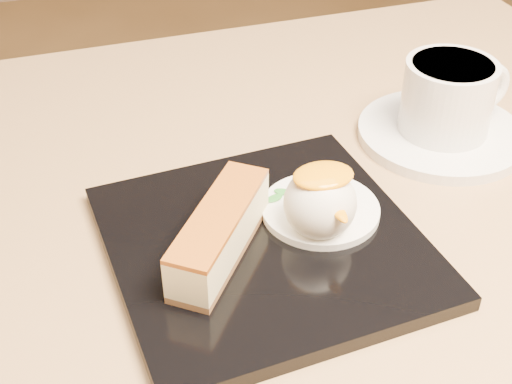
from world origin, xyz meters
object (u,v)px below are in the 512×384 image
object	(u,v)px
cheesecake	(220,232)
saucer	(441,134)
table	(320,380)
ice_cream_scoop	(320,203)
dessert_plate	(265,245)
coffee_cup	(450,96)

from	to	relation	value
cheesecake	saucer	size ratio (longest dim) A/B	0.74
saucer	table	bearing A→B (deg)	-145.54
table	cheesecake	distance (m)	0.20
ice_cream_scoop	saucer	distance (m)	0.19
ice_cream_scoop	saucer	size ratio (longest dim) A/B	0.35
dessert_plate	saucer	bearing A→B (deg)	25.12
saucer	coffee_cup	bearing A→B (deg)	5.54
cheesecake	saucer	bearing A→B (deg)	-28.84
table	saucer	world-z (taller)	saucer
dessert_plate	coffee_cup	distance (m)	0.23
table	saucer	xyz separation A→B (m)	(0.15, 0.11, 0.16)
table	coffee_cup	distance (m)	0.27
ice_cream_scoop	coffee_cup	world-z (taller)	coffee_cup
ice_cream_scoop	dessert_plate	bearing A→B (deg)	172.87
dessert_plate	saucer	size ratio (longest dim) A/B	1.47
coffee_cup	saucer	bearing A→B (deg)	-180.00
coffee_cup	ice_cream_scoop	bearing A→B (deg)	-154.22
table	saucer	distance (m)	0.25
table	cheesecake	size ratio (longest dim) A/B	7.17
dessert_plate	cheesecake	size ratio (longest dim) A/B	1.97
saucer	cheesecake	bearing A→B (deg)	-157.17
dessert_plate	coffee_cup	size ratio (longest dim) A/B	2.05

